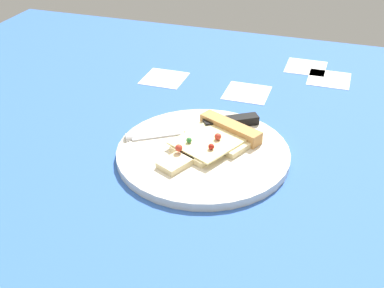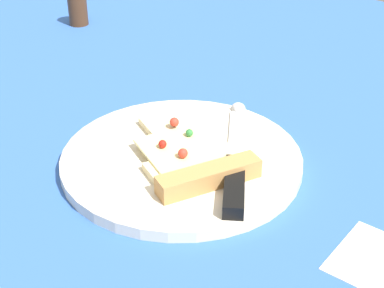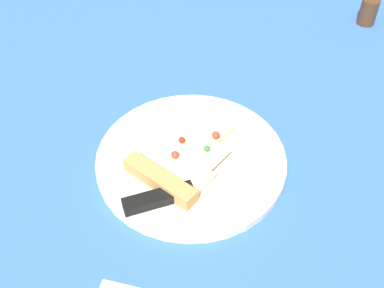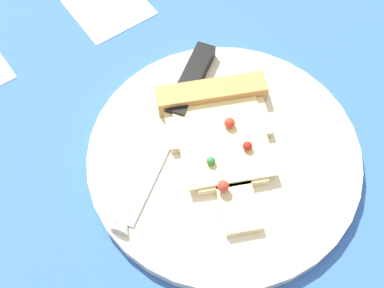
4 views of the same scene
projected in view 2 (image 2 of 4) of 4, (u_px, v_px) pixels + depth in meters
The scene contains 5 objects.
ground_plane at pixel (153, 137), 78.58cm from camera, with size 142.92×142.92×3.00cm.
plate at pixel (182, 159), 69.82cm from camera, with size 28.80×28.80×1.39cm, color silver.
pizza_slice at pixel (191, 159), 67.07cm from camera, with size 14.82×19.07×2.49cm.
knife at pixel (235, 164), 66.57cm from camera, with size 21.26×14.85×2.45cm.
pepper_shaker at pixel (78, 11), 110.99cm from camera, with size 3.63×3.63×5.46cm, color #4C2D19.
Camera 2 is at (-49.89, -46.08, 38.49)cm, focal length 54.48 mm.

